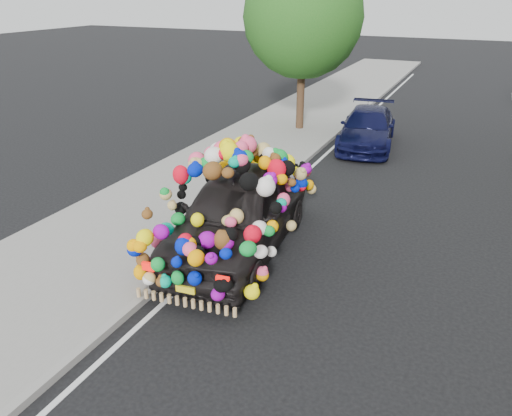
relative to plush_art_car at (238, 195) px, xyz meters
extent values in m
plane|color=black|center=(1.73, -0.29, -1.18)|extent=(100.00, 100.00, 0.00)
cube|color=gray|center=(-2.57, -0.29, -1.12)|extent=(4.00, 60.00, 0.12)
cube|color=gray|center=(-0.62, -0.29, -1.12)|extent=(0.15, 60.00, 0.13)
cylinder|color=#332114|center=(-2.07, 9.21, 0.18)|extent=(0.28, 0.28, 2.73)
sphere|color=#1C5717|center=(-2.07, 9.21, 2.85)|extent=(4.20, 4.20, 4.20)
imported|color=black|center=(0.00, 0.00, -0.36)|extent=(2.44, 4.99, 1.64)
cube|color=red|center=(-0.40, -2.48, -0.40)|extent=(0.23, 0.08, 0.14)
cube|color=red|center=(0.91, -2.34, -0.40)|extent=(0.23, 0.08, 0.14)
cube|color=yellow|center=(0.26, -2.42, -0.70)|extent=(0.34, 0.08, 0.12)
imported|color=black|center=(0.67, 8.37, -0.57)|extent=(2.31, 4.45, 1.23)
camera|label=1|loc=(4.19, -8.17, 3.81)|focal=35.00mm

